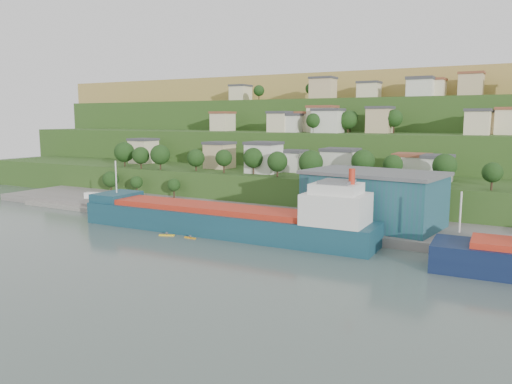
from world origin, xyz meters
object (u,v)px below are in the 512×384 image
Objects in this scene: cargo_ship_near at (229,222)px; warehouse at (373,198)px; caravan at (94,197)px; kayak_orange at (190,237)px.

warehouse is (28.99, 17.89, 5.38)m from cargo_ship_near.
caravan is 58.03m from kayak_orange.
cargo_ship_near is at bearing 54.33° from kayak_orange.
cargo_ship_near is 34.48m from warehouse.
warehouse is 43.85m from kayak_orange.
warehouse is 88.77m from caravan.
caravan is at bearing 165.20° from cargo_ship_near.
caravan reaches higher than kayak_orange.
caravan is 1.85× the size of kayak_orange.
kayak_orange is at bearing -41.12° from caravan.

